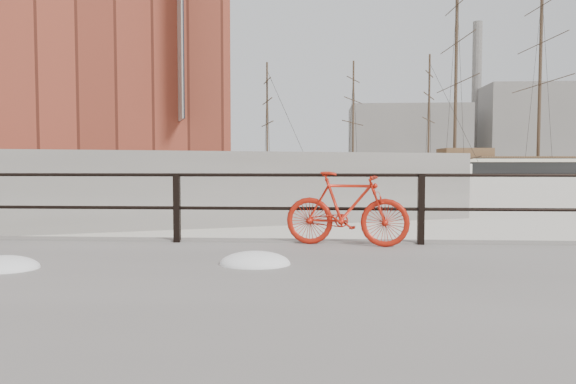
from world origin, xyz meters
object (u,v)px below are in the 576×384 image
(barque_black, at_px, (538,173))
(schooner_mid, at_px, (389,174))
(schooner_left, at_px, (232,174))
(workboat_far, at_px, (40,179))
(workboat_near, at_px, (58,183))
(bicycle, at_px, (347,209))

(barque_black, relative_size, schooner_mid, 2.36)
(schooner_left, bearing_deg, barque_black, 2.20)
(schooner_left, xyz_separation_m, workboat_far, (-15.71, -27.94, 0.00))
(workboat_far, bearing_deg, schooner_left, 16.22)
(barque_black, bearing_deg, workboat_far, -151.69)
(barque_black, xyz_separation_m, workboat_near, (-62.00, -54.84, 0.00))
(schooner_mid, bearing_deg, workboat_far, -117.28)
(schooner_mid, height_order, schooner_left, schooner_mid)
(schooner_mid, distance_m, schooner_left, 27.24)
(schooner_mid, bearing_deg, workboat_near, -104.68)
(bicycle, xyz_separation_m, schooner_left, (-14.00, 73.02, -0.87))
(schooner_left, relative_size, workboat_near, 1.96)
(schooner_left, relative_size, workboat_far, 2.29)
(bicycle, distance_m, schooner_left, 74.35)
(schooner_mid, relative_size, schooner_left, 1.17)
(schooner_mid, bearing_deg, barque_black, 36.08)
(schooner_mid, xyz_separation_m, schooner_left, (-25.73, -8.96, 0.00))
(schooner_left, height_order, workboat_far, schooner_left)
(schooner_mid, distance_m, workboat_near, 58.28)
(barque_black, distance_m, schooner_left, 56.17)
(bicycle, bearing_deg, workboat_far, 134.60)
(schooner_left, bearing_deg, bicycle, -94.01)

